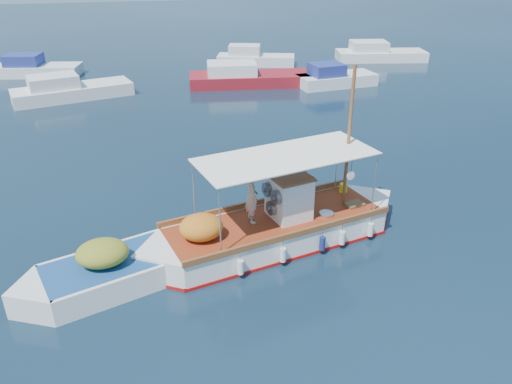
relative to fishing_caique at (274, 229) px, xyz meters
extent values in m
plane|color=black|center=(0.52, 0.27, -0.52)|extent=(160.00, 160.00, 0.00)
cube|color=white|center=(0.06, 0.01, -0.18)|extent=(7.60, 4.12, 1.06)
cube|color=white|center=(-3.45, -0.88, -0.18)|extent=(2.34, 2.34, 1.06)
cube|color=white|center=(3.56, 0.90, -0.18)|extent=(2.34, 2.34, 1.06)
cube|color=#9A110E|center=(0.06, 0.01, -0.50)|extent=(7.71, 4.22, 0.17)
cube|color=maroon|center=(0.06, 0.01, 0.33)|extent=(7.55, 3.93, 0.06)
cube|color=brown|center=(-0.24, 1.19, 0.44)|extent=(7.13, 1.90, 0.19)
cube|color=brown|center=(0.36, -1.16, 0.44)|extent=(7.13, 1.90, 0.19)
cube|color=white|center=(0.52, 0.13, 1.07)|extent=(1.43, 1.50, 1.45)
cube|color=brown|center=(0.52, 0.13, 1.82)|extent=(1.55, 1.62, 0.06)
cylinder|color=slate|center=(-0.01, -0.32, 1.36)|extent=(0.32, 0.52, 0.48)
cylinder|color=slate|center=(-0.16, 0.28, 1.36)|extent=(0.32, 0.52, 0.48)
cylinder|color=slate|center=(-0.08, -0.02, 0.83)|extent=(0.32, 0.52, 0.48)
cylinder|color=brown|center=(2.67, 0.68, 2.76)|extent=(0.14, 0.14, 4.82)
cylinder|color=brown|center=(1.93, 0.49, 2.37)|extent=(1.70, 0.50, 0.08)
cylinder|color=silver|center=(-2.54, 0.45, 1.43)|extent=(0.05, 0.05, 2.17)
cylinder|color=silver|center=(-2.02, -1.61, 1.43)|extent=(0.05, 0.05, 2.17)
cylinder|color=silver|center=(2.78, 1.80, 1.43)|extent=(0.05, 0.05, 2.17)
cylinder|color=silver|center=(3.31, -0.25, 1.43)|extent=(0.05, 0.05, 2.17)
cube|color=white|center=(0.38, 0.10, 2.53)|extent=(6.08, 3.64, 0.04)
ellipsoid|color=orange|center=(-2.47, -0.63, 0.75)|extent=(1.59, 1.44, 0.81)
cube|color=yellow|center=(1.14, 0.84, 0.54)|extent=(0.28, 0.23, 0.39)
cylinder|color=yellow|center=(2.97, 1.45, 0.51)|extent=(0.35, 0.35, 0.33)
cube|color=brown|center=(2.95, 0.35, 0.40)|extent=(0.71, 0.57, 0.12)
cylinder|color=#B2B2B2|center=(1.78, -0.10, 0.40)|extent=(0.59, 0.59, 0.12)
cylinder|color=white|center=(2.36, -0.45, 1.92)|extent=(0.29, 0.10, 0.29)
cylinder|color=white|center=(-1.48, -1.77, -0.09)|extent=(0.23, 0.23, 0.46)
cylinder|color=navy|center=(1.32, -1.06, -0.09)|extent=(0.23, 0.23, 0.46)
cylinder|color=white|center=(3.19, -0.58, -0.09)|extent=(0.23, 0.23, 0.46)
imported|color=#B2A493|center=(-0.75, 0.07, 1.24)|extent=(0.50, 0.69, 1.78)
cube|color=white|center=(-4.52, -0.97, -0.24)|extent=(5.58, 3.68, 1.02)
cube|color=white|center=(-6.96, -1.85, -0.24)|extent=(1.91, 1.91, 1.02)
cube|color=white|center=(-2.07, -0.09, -0.24)|extent=(1.91, 1.91, 1.02)
cube|color=navy|center=(-4.52, -0.97, 0.25)|extent=(5.51, 3.47, 0.06)
ellipsoid|color=olive|center=(-5.37, -1.28, 0.64)|extent=(1.82, 1.66, 0.75)
cube|color=silver|center=(-8.39, 19.72, -0.22)|extent=(7.74, 4.39, 1.00)
cube|color=silver|center=(-9.44, 19.41, 0.68)|extent=(3.40, 2.79, 0.80)
cube|color=maroon|center=(3.46, 20.55, -0.22)|extent=(8.66, 3.66, 1.00)
cube|color=silver|center=(2.21, 20.68, 0.68)|extent=(3.59, 2.72, 0.80)
cube|color=silver|center=(9.39, 19.03, -0.22)|extent=(5.72, 2.89, 1.00)
cube|color=navy|center=(8.57, 18.92, 0.68)|extent=(2.42, 2.14, 0.80)
cube|color=silver|center=(16.14, 26.25, -0.22)|extent=(7.79, 3.83, 1.00)
cube|color=silver|center=(15.03, 26.44, 0.68)|extent=(3.31, 2.68, 0.80)
cube|color=silver|center=(-11.62, 26.71, -0.22)|extent=(6.53, 3.39, 1.00)
cube|color=navy|center=(-12.54, 26.88, 0.68)|extent=(2.80, 2.37, 0.80)
cube|color=silver|center=(5.28, 26.73, -0.22)|extent=(6.57, 3.68, 1.00)
cube|color=silver|center=(4.38, 27.00, 0.68)|extent=(2.88, 2.34, 0.80)
camera|label=1|loc=(-3.66, -13.80, 8.52)|focal=35.00mm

